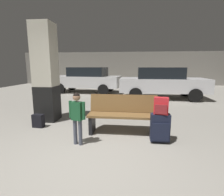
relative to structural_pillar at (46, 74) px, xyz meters
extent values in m
cube|color=gray|center=(1.73, 1.82, -1.40)|extent=(18.00, 18.00, 0.10)
cube|color=gray|center=(1.73, 10.68, 0.05)|extent=(18.00, 0.12, 2.80)
cube|color=black|center=(0.00, 0.00, -0.85)|extent=(0.57, 0.57, 1.00)
cube|color=beige|center=(0.00, 0.00, 0.51)|extent=(0.56, 0.56, 1.72)
cube|color=brown|center=(2.21, -0.84, -0.91)|extent=(1.60, 0.45, 0.05)
cube|color=brown|center=(2.22, -0.59, -0.67)|extent=(1.60, 0.12, 0.42)
cube|color=black|center=(1.49, -0.84, -1.14)|extent=(0.08, 0.40, 0.41)
cube|color=black|center=(2.93, -0.84, -1.14)|extent=(0.08, 0.40, 0.41)
cube|color=#191E33|center=(2.99, -1.23, -1.03)|extent=(0.38, 0.20, 0.56)
cube|color=#191E33|center=(3.00, -1.34, -1.09)|extent=(0.34, 0.02, 0.36)
cube|color=#A5A5AA|center=(2.99, -1.15, -0.76)|extent=(0.14, 0.02, 0.02)
cylinder|color=black|center=(2.83, -1.14, -1.33)|extent=(0.02, 0.04, 0.04)
cylinder|color=black|center=(3.15, -1.14, -1.33)|extent=(0.02, 0.04, 0.04)
cube|color=red|center=(2.99, -1.23, -0.58)|extent=(0.30, 0.20, 0.34)
cube|color=maroon|center=(2.98, -1.32, -0.63)|extent=(0.23, 0.07, 0.19)
cylinder|color=black|center=(2.99, -1.23, -0.42)|extent=(0.06, 0.03, 0.02)
cylinder|color=#4C5160|center=(1.41, -1.52, -1.09)|extent=(0.08, 0.08, 0.51)
cylinder|color=#4C5160|center=(1.30, -1.49, -1.09)|extent=(0.08, 0.08, 0.51)
cube|color=#1E5933|center=(1.35, -1.50, -0.66)|extent=(0.23, 0.17, 0.36)
cylinder|color=#1E5933|center=(1.50, -1.54, -0.64)|extent=(0.06, 0.06, 0.34)
cylinder|color=#1E5933|center=(1.21, -1.47, -0.64)|extent=(0.06, 0.06, 0.34)
sphere|color=#A87A5B|center=(1.35, -1.50, -0.38)|extent=(0.14, 0.14, 0.14)
sphere|color=black|center=(1.35, -1.50, -0.36)|extent=(0.13, 0.13, 0.13)
cylinder|color=white|center=(1.31, -1.38, -0.64)|extent=(0.06, 0.06, 0.10)
cylinder|color=red|center=(1.31, -1.38, -0.56)|extent=(0.01, 0.01, 0.06)
cube|color=black|center=(0.04, -0.63, -1.18)|extent=(0.29, 0.19, 0.34)
cube|color=#28282D|center=(0.04, -0.54, -1.23)|extent=(0.23, 0.05, 0.19)
cylinder|color=black|center=(0.04, -0.63, -1.02)|extent=(0.06, 0.03, 0.02)
cube|color=silver|center=(3.92, 4.01, -0.68)|extent=(4.13, 1.78, 0.64)
cube|color=black|center=(3.77, 4.02, -0.10)|extent=(2.13, 1.58, 0.52)
cylinder|color=black|center=(5.24, 4.79, -1.05)|extent=(0.60, 0.21, 0.60)
cylinder|color=black|center=(5.21, 3.19, -1.05)|extent=(0.60, 0.21, 0.60)
cylinder|color=black|center=(2.64, 4.84, -1.05)|extent=(0.60, 0.21, 0.60)
cylinder|color=black|center=(2.61, 3.24, -1.05)|extent=(0.60, 0.21, 0.60)
cube|color=silver|center=(-0.32, 5.60, -0.68)|extent=(4.26, 2.12, 0.64)
cube|color=black|center=(-0.17, 5.58, -0.10)|extent=(2.25, 1.75, 0.52)
cylinder|color=black|center=(-1.70, 4.94, -1.05)|extent=(0.62, 0.26, 0.60)
cylinder|color=black|center=(-1.53, 6.53, -1.05)|extent=(0.62, 0.26, 0.60)
cylinder|color=black|center=(0.89, 4.66, -1.05)|extent=(0.62, 0.26, 0.60)
cylinder|color=black|center=(1.05, 6.26, -1.05)|extent=(0.62, 0.26, 0.60)
camera|label=1|loc=(2.39, -4.68, 0.19)|focal=27.79mm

